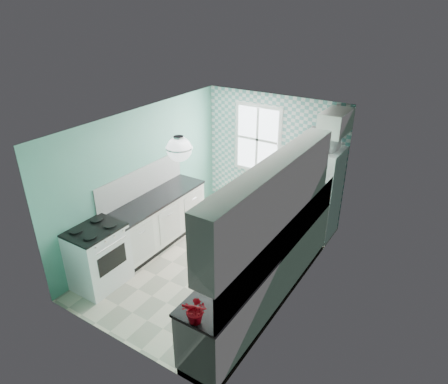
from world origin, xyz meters
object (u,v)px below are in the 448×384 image
Objects in this scene: fruit_bowl at (225,289)px; potted_plant at (196,310)px; stove at (98,256)px; microwave at (323,140)px; ceiling_light at (179,149)px; fridge at (316,192)px; sink at (298,216)px.

potted_plant reaches higher than fruit_bowl.
fruit_bowl is at bearing -1.20° from stove.
potted_plant is at bearing 94.70° from microwave.
fridge is (1.11, 2.61, -1.45)m from ceiling_light.
ceiling_light is 0.35× the size of stove.
microwave is at bearing 54.95° from stove.
fridge is at bearing 91.55° from fruit_bowl.
stove is at bearing -124.23° from fridge.
potted_plant is (0.09, -3.93, 0.23)m from fridge.
fruit_bowl is (-0.00, -2.21, 0.04)m from sink.
ceiling_light is 2.16m from potted_plant.
ceiling_light reaches higher than potted_plant.
potted_plant is (1.20, -1.32, -1.22)m from ceiling_light.
ceiling_light reaches higher than fridge.
fridge is 3.94m from potted_plant.
ceiling_light is 1.08× the size of potted_plant.
ceiling_light is 3.19m from fridge.
ceiling_light reaches higher than fruit_bowl.
ceiling_light is 1.95m from fruit_bowl.
microwave is at bearing 91.31° from potted_plant.
potted_plant is at bearing -87.81° from fridge.
potted_plant reaches higher than stove.
ceiling_light is 2.27m from stove.
ceiling_light reaches higher than microwave.
potted_plant is (0.00, -0.60, 0.13)m from fruit_bowl.
stove is at bearing 164.85° from potted_plant.
ceiling_light is 2.37m from sink.
stove is 1.88× the size of sink.
microwave is at bearing 66.98° from ceiling_light.
fridge is at bearing 66.98° from ceiling_light.
fridge is at bearing 57.10° from microwave.
fridge is 3.29× the size of sink.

